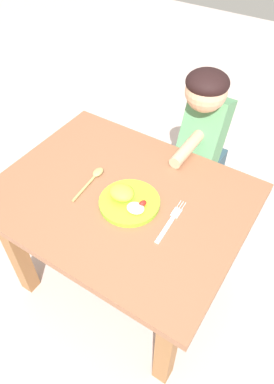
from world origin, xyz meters
The scene contains 6 objects.
ground_plane centered at (0.00, 0.00, 0.00)m, with size 8.00×8.00×0.00m, color beige.
dining_table centered at (0.00, 0.00, 0.55)m, with size 1.00×0.78×0.67m.
plate centered at (0.05, -0.02, 0.69)m, with size 0.24×0.24×0.07m.
fork centered at (0.24, -0.02, 0.68)m, with size 0.03×0.23×0.01m.
spoon centered at (-0.15, 0.01, 0.68)m, with size 0.04×0.22×0.02m.
person centered at (0.11, 0.56, 0.55)m, with size 0.20×0.43×1.02m.
Camera 1 is at (0.58, -0.78, 1.70)m, focal length 32.96 mm.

